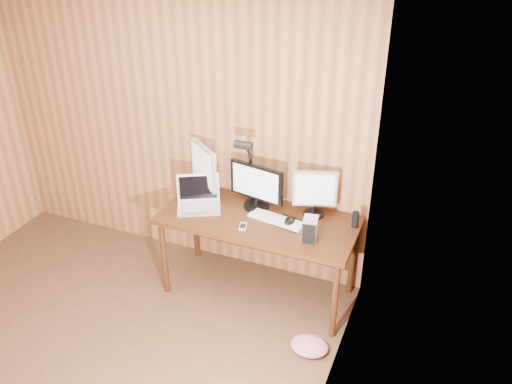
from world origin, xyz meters
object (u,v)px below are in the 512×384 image
Objects in this scene: desk at (261,226)px; monitor_right at (315,192)px; laptop at (199,199)px; monitor_left at (204,169)px; speaker at (355,220)px; phone at (243,226)px; monitor_center at (256,186)px; hard_drive at (310,229)px; mouse at (290,221)px; desk_lamp at (247,161)px; keyboard at (276,219)px.

monitor_right is at bearing 19.16° from desk.
laptop is (-0.54, -0.07, 0.18)m from desk.
monitor_left reaches higher than speaker.
monitor_center is at bearing 77.59° from phone.
monitor_center is 0.63m from hard_drive.
monitor_left reaches higher than hard_drive.
monitor_left is 0.88m from mouse.
monitor_left is 0.73× the size of desk_lamp.
desk is at bearing 171.04° from keyboard.
monitor_left is at bearing 72.96° from laptop.
laptop is at bearing -172.71° from desk.
hard_drive is at bearing -34.48° from laptop.
desk_lamp is (-0.65, 0.32, 0.31)m from hard_drive.
speaker is (0.49, 0.15, 0.04)m from mouse.
monitor_right is 0.38m from keyboard.
mouse is at bearing 8.89° from keyboard.
desk_lamp is at bearing 173.60° from mouse.
phone is (-0.21, -0.19, -0.00)m from keyboard.
desk is at bearing -176.31° from mouse.
monitor_center reaches higher than keyboard.
keyboard reaches higher than phone.
monitor_right is 0.38m from speaker.
keyboard is at bearing -25.89° from laptop.
monitor_right reaches higher than monitor_center.
monitor_center is 1.04× the size of monitor_left.
monitor_right is 0.97m from laptop.
monitor_left is 2.73× the size of hard_drive.
speaker is at bearing 32.00° from mouse.
mouse is at bearing -11.99° from monitor_center.
desk is 0.34m from monitor_center.
speaker is at bearing 6.73° from phone.
hard_drive is 0.27× the size of desk_lamp.
monitor_right is 0.30m from mouse.
desk_lamp is (0.36, 0.19, 0.33)m from laptop.
laptop is at bearing -41.80° from monitor_left.
hard_drive reaches higher than phone.
speaker is at bearing 11.07° from monitor_center.
desk_lamp is (-0.12, 0.36, 0.39)m from phone.
monitor_left reaches higher than keyboard.
keyboard is 0.36m from hard_drive.
monitor_center is 1.22× the size of monitor_right.
monitor_left is 0.78m from keyboard.
desk_lamp is at bearing 0.36° from laptop.
desk_lamp is (-0.33, 0.17, 0.38)m from keyboard.
monitor_right is at bearing 39.14° from monitor_left.
mouse is (0.26, -0.05, 0.15)m from desk.
speaker is (1.33, -0.02, -0.19)m from monitor_left.
mouse is at bearing 14.36° from phone.
monitor_right is at bearing 16.47° from monitor_center.
laptop is 1.02m from hard_drive.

